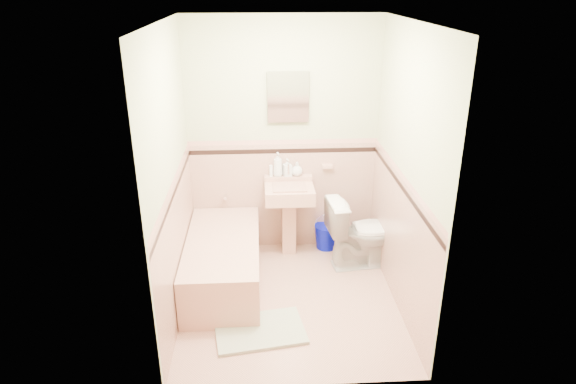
{
  "coord_description": "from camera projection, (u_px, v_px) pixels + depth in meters",
  "views": [
    {
      "loc": [
        -0.26,
        -4.01,
        2.79
      ],
      "look_at": [
        0.0,
        0.25,
        1.0
      ],
      "focal_mm": 31.63,
      "sensor_mm": 36.0,
      "label": 1
    }
  ],
  "objects": [
    {
      "name": "floor",
      "position": [
        290.0,
        300.0,
        4.79
      ],
      "size": [
        2.2,
        2.2,
        0.0
      ],
      "primitive_type": "plane",
      "color": "tan",
      "rests_on": "ground"
    },
    {
      "name": "accent_front",
      "position": [
        300.0,
        253.0,
        3.36
      ],
      "size": [
        2.0,
        0.0,
        2.0
      ],
      "primitive_type": "plane",
      "rotation": [
        -1.57,
        0.0,
        0.0
      ],
      "color": "black",
      "rests_on": "ground"
    },
    {
      "name": "bath_mat",
      "position": [
        260.0,
        330.0,
        4.34
      ],
      "size": [
        0.82,
        0.61,
        0.03
      ],
      "primitive_type": "cube",
      "rotation": [
        0.0,
        0.0,
        0.16
      ],
      "color": "#A2AB8E",
      "rests_on": "floor"
    },
    {
      "name": "ceiling",
      "position": [
        290.0,
        22.0,
        3.82
      ],
      "size": [
        2.2,
        2.2,
        0.0
      ],
      "primitive_type": "plane",
      "rotation": [
        3.14,
        0.0,
        0.0
      ],
      "color": "white",
      "rests_on": "ground"
    },
    {
      "name": "bucket",
      "position": [
        327.0,
        236.0,
        5.67
      ],
      "size": [
        0.33,
        0.33,
        0.27
      ],
      "primitive_type": null,
      "rotation": [
        0.0,
        0.0,
        -0.23
      ],
      "color": "#040CBF",
      "rests_on": "floor"
    },
    {
      "name": "soap_bottle_right",
      "position": [
        297.0,
        169.0,
        5.39
      ],
      "size": [
        0.15,
        0.15,
        0.15
      ],
      "primitive_type": "imported",
      "rotation": [
        0.0,
        0.0,
        -0.32
      ],
      "color": "#B2B2B2",
      "rests_on": "sink"
    },
    {
      "name": "accent_right",
      "position": [
        402.0,
        188.0,
        4.41
      ],
      "size": [
        0.0,
        2.2,
        2.2
      ],
      "primitive_type": "plane",
      "rotation": [
        1.57,
        0.0,
        -1.57
      ],
      "color": "black",
      "rests_on": "ground"
    },
    {
      "name": "soap_dish",
      "position": [
        327.0,
        166.0,
        5.42
      ],
      "size": [
        0.11,
        0.06,
        0.04
      ],
      "primitive_type": "cube",
      "color": "tan",
      "rests_on": "wall_back"
    },
    {
      "name": "soap_bottle_left",
      "position": [
        278.0,
        164.0,
        5.36
      ],
      "size": [
        0.12,
        0.12,
        0.26
      ],
      "primitive_type": "imported",
      "rotation": [
        0.0,
        0.0,
        0.17
      ],
      "color": "#B2B2B2",
      "rests_on": "sink"
    },
    {
      "name": "wall_back",
      "position": [
        283.0,
        139.0,
        5.32
      ],
      "size": [
        2.5,
        0.0,
        2.5
      ],
      "primitive_type": "plane",
      "rotation": [
        1.57,
        0.0,
        0.0
      ],
      "color": "#F5E7C8",
      "rests_on": "ground"
    },
    {
      "name": "tube",
      "position": [
        271.0,
        171.0,
        5.38
      ],
      "size": [
        0.04,
        0.04,
        0.12
      ],
      "primitive_type": "cylinder",
      "rotation": [
        0.0,
        0.0,
        -0.02
      ],
      "color": "white",
      "rests_on": "sink"
    },
    {
      "name": "medicine_cabinet",
      "position": [
        288.0,
        97.0,
        5.12
      ],
      "size": [
        0.39,
        0.04,
        0.48
      ],
      "primitive_type": "cube",
      "color": "white",
      "rests_on": "wall_back"
    },
    {
      "name": "shoe",
      "position": [
        241.0,
        320.0,
        4.41
      ],
      "size": [
        0.15,
        0.1,
        0.06
      ],
      "primitive_type": "cube",
      "rotation": [
        0.0,
        0.0,
        0.27
      ],
      "color": "#BF1E59",
      "rests_on": "bath_mat"
    },
    {
      "name": "soap_bottle_mid",
      "position": [
        287.0,
        167.0,
        5.38
      ],
      "size": [
        0.11,
        0.11,
        0.19
      ],
      "primitive_type": "imported",
      "rotation": [
        0.0,
        0.0,
        0.28
      ],
      "color": "#B2B2B2",
      "rests_on": "sink"
    },
    {
      "name": "wainscot_front",
      "position": [
        299.0,
        318.0,
        3.55
      ],
      "size": [
        2.0,
        0.0,
        2.0
      ],
      "primitive_type": "plane",
      "rotation": [
        -1.57,
        0.0,
        0.0
      ],
      "color": "#CF9F8B",
      "rests_on": "ground"
    },
    {
      "name": "accent_left",
      "position": [
        174.0,
        193.0,
        4.3
      ],
      "size": [
        0.0,
        2.2,
        2.2
      ],
      "primitive_type": "plane",
      "rotation": [
        1.57,
        0.0,
        1.57
      ],
      "color": "black",
      "rests_on": "ground"
    },
    {
      "name": "tub_faucet",
      "position": [
        225.0,
        196.0,
        5.48
      ],
      "size": [
        0.04,
        0.12,
        0.04
      ],
      "primitive_type": "cylinder",
      "rotation": [
        1.57,
        0.0,
        0.0
      ],
      "color": "silver",
      "rests_on": "wall_back"
    },
    {
      "name": "accent_back",
      "position": [
        283.0,
        151.0,
        5.35
      ],
      "size": [
        2.0,
        0.0,
        2.0
      ],
      "primitive_type": "plane",
      "rotation": [
        1.57,
        0.0,
        0.0
      ],
      "color": "black",
      "rests_on": "ground"
    },
    {
      "name": "sink",
      "position": [
        289.0,
        221.0,
        5.43
      ],
      "size": [
        0.51,
        0.48,
        0.8
      ],
      "primitive_type": null,
      "color": "tan",
      "rests_on": "floor"
    },
    {
      "name": "cap_back",
      "position": [
        283.0,
        142.0,
        5.31
      ],
      "size": [
        2.0,
        0.0,
        2.0
      ],
      "primitive_type": "plane",
      "rotation": [
        1.57,
        0.0,
        0.0
      ],
      "color": "tan",
      "rests_on": "ground"
    },
    {
      "name": "wainscot_back",
      "position": [
        283.0,
        196.0,
        5.56
      ],
      "size": [
        2.0,
        0.0,
        2.0
      ],
      "primitive_type": "plane",
      "rotation": [
        1.57,
        0.0,
        0.0
      ],
      "color": "#CF9F8B",
      "rests_on": "ground"
    },
    {
      "name": "cap_right",
      "position": [
        403.0,
        177.0,
        4.37
      ],
      "size": [
        0.0,
        2.2,
        2.2
      ],
      "primitive_type": "plane",
      "rotation": [
        1.57,
        0.0,
        -1.57
      ],
      "color": "tan",
      "rests_on": "ground"
    },
    {
      "name": "wall_right",
      "position": [
        406.0,
        174.0,
        4.36
      ],
      "size": [
        0.0,
        2.5,
        2.5
      ],
      "primitive_type": "plane",
      "rotation": [
        1.57,
        0.0,
        -1.57
      ],
      "color": "#F5E7C8",
      "rests_on": "ground"
    },
    {
      "name": "toilet",
      "position": [
        363.0,
        232.0,
        5.25
      ],
      "size": [
        0.79,
        0.51,
        0.76
      ],
      "primitive_type": "imported",
      "rotation": [
        0.0,
        0.0,
        1.69
      ],
      "color": "white",
      "rests_on": "floor"
    },
    {
      "name": "cap_front",
      "position": [
        300.0,
        239.0,
        3.32
      ],
      "size": [
        2.0,
        0.0,
        2.0
      ],
      "primitive_type": "plane",
      "rotation": [
        -1.57,
        0.0,
        0.0
      ],
      "color": "tan",
      "rests_on": "ground"
    },
    {
      "name": "bathtub",
      "position": [
        223.0,
        263.0,
        4.97
      ],
      "size": [
        0.7,
        1.5,
        0.45
      ],
      "primitive_type": "cube",
      "color": "tan",
      "rests_on": "floor"
    },
    {
      "name": "wainscot_right",
      "position": [
        398.0,
        241.0,
        4.61
      ],
      "size": [
        0.0,
        2.2,
        2.2
      ],
      "primitive_type": "plane",
      "rotation": [
        1.57,
        0.0,
        -1.57
      ],
      "color": "#CF9F8B",
      "rests_on": "ground"
    },
    {
      "name": "sink_faucet",
      "position": [
        288.0,
        169.0,
        5.34
      ],
      "size": [
        0.02,
        0.02,
        0.1
      ],
      "primitive_type": "cylinder",
      "color": "silver",
      "rests_on": "sink"
    },
    {
      "name": "wall_left",
      "position": [
        171.0,
        179.0,
        4.25
      ],
      "size": [
        0.0,
        2.5,
        2.5
      ],
      "primitive_type": "plane",
      "rotation": [
        1.57,
        0.0,
        1.57
      ],
      "color": "#F5E7C8",
      "rests_on": "ground"
    },
    {
      "name": "wainscot_left",
      "position": [
        179.0,
        247.0,
        4.5
      ],
      "size": [
        0.0,
        2.2,
        2.2
      ],
      "primitive_type": "plane",
      "rotation": [
        1.57,
        0.0,
        1.57
      ],
      "color": "#CF9F8B",
      "rests_on": "ground"
    },
    {
      "name": "wall_front",
      "position": [
        300.0,
        237.0,
        3.29
      ],
      "size": [
        2.5,
        0.0,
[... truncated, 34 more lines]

